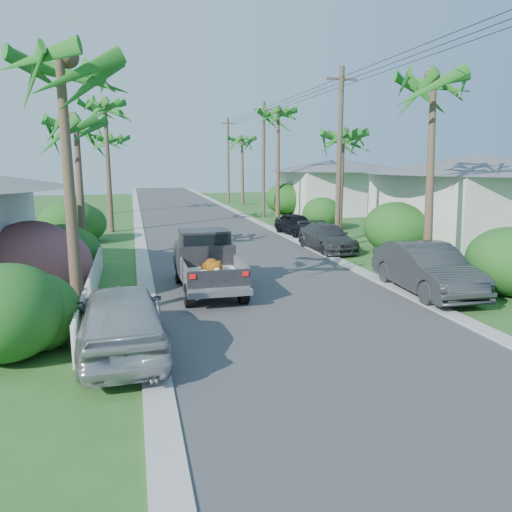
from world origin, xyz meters
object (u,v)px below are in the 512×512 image
object	(u,v)px
palm_l_c	(105,103)
palm_r_a	(437,78)
pickup_truck	(206,260)
utility_pole_c	(264,159)
palm_l_b	(75,120)
house_right_far	(340,188)
parked_car_rn	(427,269)
palm_r_b	(342,133)
utility_pole_d	(228,160)
parked_car_ln	(121,319)
house_right_near	(476,204)
parked_car_rm	(327,238)
palm_r_c	(278,111)
utility_pole_b	(339,158)
parked_car_rf	(296,224)
palm_l_a	(60,59)
palm_l_d	(107,137)

from	to	relation	value
palm_l_c	palm_r_a	distance (m)	20.19
pickup_truck	utility_pole_c	xyz separation A→B (m)	(7.80, 21.71, 3.59)
palm_l_b	house_right_far	world-z (taller)	palm_l_b
parked_car_rn	palm_r_b	size ratio (longest dim) A/B	0.71
palm_l_c	house_right_far	world-z (taller)	palm_l_c
utility_pole_d	palm_r_b	bearing A→B (deg)	-87.95
pickup_truck	parked_car_ln	size ratio (longest dim) A/B	1.04
palm_r_b	parked_car_ln	bearing A→B (deg)	-129.06
palm_l_b	house_right_near	size ratio (longest dim) A/B	0.82
palm_r_a	utility_pole_d	bearing A→B (deg)	91.08
parked_car_rn	parked_car_rm	size ratio (longest dim) A/B	1.13
palm_r_b	palm_r_c	distance (m)	11.22
parked_car_rm	palm_l_c	distance (m)	16.18
house_right_near	utility_pole_d	world-z (taller)	utility_pole_d
parked_car_ln	palm_l_c	bearing A→B (deg)	-90.64
parked_car_rn	utility_pole_b	world-z (taller)	utility_pole_b
house_right_far	parked_car_rm	bearing A→B (deg)	-114.95
house_right_near	utility_pole_b	size ratio (longest dim) A/B	1.00
parked_car_rf	palm_l_a	world-z (taller)	palm_l_a
parked_car_rm	palm_l_d	xyz separation A→B (m)	(-11.32, 21.59, 5.79)
parked_car_ln	palm_r_a	bearing A→B (deg)	-158.22
parked_car_rf	palm_r_c	distance (m)	11.11
palm_l_d	palm_r_b	distance (m)	23.08
palm_l_d	utility_pole_b	bearing A→B (deg)	-60.05
parked_car_rf	palm_r_c	xyz separation A→B (m)	(1.20, 8.14, 7.46)
palm_r_b	palm_l_b	bearing A→B (deg)	-167.38
parked_car_rn	palm_l_c	xyz separation A→B (m)	(-11.00, 18.15, 7.07)
parked_car_ln	palm_r_c	distance (m)	28.60
parked_car_rn	palm_l_c	distance (m)	22.37
parked_car_ln	palm_l_b	xyz separation A→B (m)	(-1.80, 11.30, 5.31)
parked_car_rf	parked_car_ln	size ratio (longest dim) A/B	0.78
parked_car_rf	palm_l_c	bearing A→B (deg)	151.69
parked_car_rm	palm_r_a	size ratio (longest dim) A/B	0.52
palm_l_b	utility_pole_b	xyz separation A→B (m)	(12.40, 1.00, -1.55)
parked_car_rf	house_right_near	world-z (taller)	house_right_near
parked_car_ln	house_right_far	bearing A→B (deg)	-124.89
pickup_truck	palm_l_c	xyz separation A→B (m)	(-3.80, 15.71, 6.90)
house_right_near	house_right_far	world-z (taller)	house_right_near
parked_car_rm	utility_pole_d	distance (m)	30.86
parked_car_rn	utility_pole_c	xyz separation A→B (m)	(0.60, 24.15, 3.76)
parked_car_rf	palm_l_d	bearing A→B (deg)	117.80
house_right_near	utility_pole_d	bearing A→B (deg)	103.43
parked_car_rf	palm_l_b	xyz separation A→B (m)	(-11.80, -5.86, 5.49)
pickup_truck	palm_l_a	distance (m)	7.87
palm_r_c	palm_l_a	bearing A→B (deg)	-118.33
pickup_truck	utility_pole_d	size ratio (longest dim) A/B	0.57
house_right_near	utility_pole_c	size ratio (longest dim) A/B	1.00
palm_r_a	utility_pole_b	size ratio (longest dim) A/B	0.97
palm_l_c	house_right_far	bearing A→B (deg)	22.83
palm_l_b	utility_pole_c	bearing A→B (deg)	52.22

